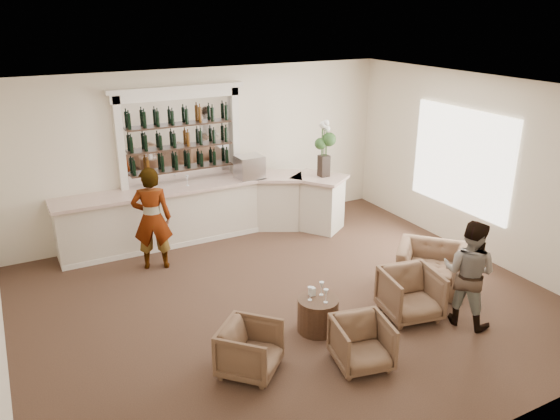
# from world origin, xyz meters

# --- Properties ---
(ground) EXTENTS (8.00, 8.00, 0.00)m
(ground) POSITION_xyz_m (0.00, 0.00, 0.00)
(ground) COLOR #503728
(ground) RESTS_ON ground
(room_shell) EXTENTS (8.04, 7.02, 3.32)m
(room_shell) POSITION_xyz_m (0.16, 0.71, 2.34)
(room_shell) COLOR #EEE0C5
(room_shell) RESTS_ON ground
(bar_counter) EXTENTS (5.72, 1.80, 1.14)m
(bar_counter) POSITION_xyz_m (-0.16, 3.00, 0.57)
(bar_counter) COLOR beige
(bar_counter) RESTS_ON ground
(back_bar_alcove) EXTENTS (2.64, 0.25, 3.00)m
(back_bar_alcove) POSITION_xyz_m (-0.50, 3.41, 2.03)
(back_bar_alcove) COLOR white
(back_bar_alcove) RESTS_ON ground
(cocktail_table) EXTENTS (0.59, 0.59, 0.50)m
(cocktail_table) POSITION_xyz_m (0.01, -0.89, 0.25)
(cocktail_table) COLOR #452B1E
(cocktail_table) RESTS_ON ground
(sommelier) EXTENTS (0.78, 0.64, 1.86)m
(sommelier) POSITION_xyz_m (-1.48, 2.20, 0.93)
(sommelier) COLOR gray
(sommelier) RESTS_ON ground
(guest) EXTENTS (0.89, 0.97, 1.61)m
(guest) POSITION_xyz_m (2.03, -1.72, 0.80)
(guest) COLOR gray
(guest) RESTS_ON ground
(armchair_left) EXTENTS (1.01, 1.01, 0.66)m
(armchair_left) POSITION_xyz_m (-1.25, -1.31, 0.33)
(armchair_left) COLOR brown
(armchair_left) RESTS_ON ground
(armchair_center) EXTENTS (0.83, 0.84, 0.65)m
(armchair_center) POSITION_xyz_m (0.08, -1.86, 0.32)
(armchair_center) COLOR brown
(armchair_center) RESTS_ON ground
(armchair_right) EXTENTS (0.93, 0.95, 0.74)m
(armchair_right) POSITION_xyz_m (1.43, -1.22, 0.37)
(armchair_right) COLOR brown
(armchair_right) RESTS_ON ground
(armchair_far) EXTENTS (1.45, 1.46, 0.71)m
(armchair_far) POSITION_xyz_m (2.35, -0.67, 0.36)
(armchair_far) COLOR brown
(armchair_far) RESTS_ON ground
(espresso_machine) EXTENTS (0.53, 0.45, 0.46)m
(espresso_machine) POSITION_xyz_m (0.75, 2.97, 1.37)
(espresso_machine) COLOR #BAB9BE
(espresso_machine) RESTS_ON bar_counter
(flower_vase) EXTENTS (0.30, 0.30, 1.15)m
(flower_vase) POSITION_xyz_m (2.14, 2.37, 1.79)
(flower_vase) COLOR black
(flower_vase) RESTS_ON bar_counter
(wine_glass_bar_left) EXTENTS (0.07, 0.07, 0.21)m
(wine_glass_bar_left) POSITION_xyz_m (-0.52, 3.07, 1.25)
(wine_glass_bar_left) COLOR white
(wine_glass_bar_left) RESTS_ON bar_counter
(wine_glass_bar_right) EXTENTS (0.07, 0.07, 0.21)m
(wine_glass_bar_right) POSITION_xyz_m (0.67, 2.95, 1.25)
(wine_glass_bar_right) COLOR white
(wine_glass_bar_right) RESTS_ON bar_counter
(wine_glass_tbl_a) EXTENTS (0.07, 0.07, 0.21)m
(wine_glass_tbl_a) POSITION_xyz_m (-0.11, -0.86, 0.60)
(wine_glass_tbl_a) COLOR white
(wine_glass_tbl_a) RESTS_ON cocktail_table
(wine_glass_tbl_b) EXTENTS (0.07, 0.07, 0.21)m
(wine_glass_tbl_b) POSITION_xyz_m (0.11, -0.81, 0.60)
(wine_glass_tbl_b) COLOR white
(wine_glass_tbl_b) RESTS_ON cocktail_table
(wine_glass_tbl_c) EXTENTS (0.07, 0.07, 0.21)m
(wine_glass_tbl_c) POSITION_xyz_m (0.05, -1.02, 0.60)
(wine_glass_tbl_c) COLOR white
(wine_glass_tbl_c) RESTS_ON cocktail_table
(napkin_holder) EXTENTS (0.08, 0.08, 0.12)m
(napkin_holder) POSITION_xyz_m (-0.01, -0.75, 0.56)
(napkin_holder) COLOR silver
(napkin_holder) RESTS_ON cocktail_table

